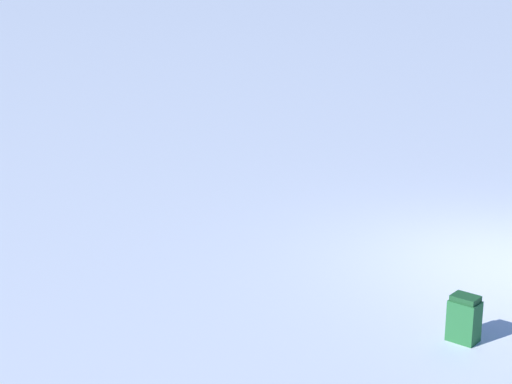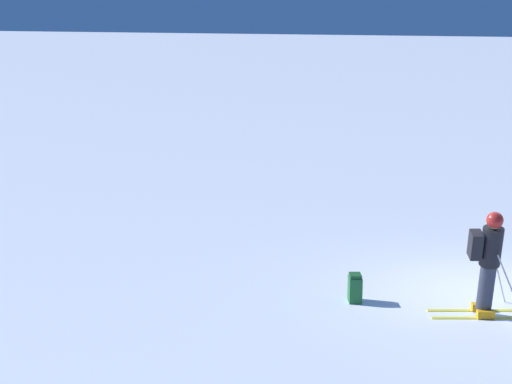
% 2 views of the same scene
% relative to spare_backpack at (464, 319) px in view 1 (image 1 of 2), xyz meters
% --- Properties ---
extents(spare_backpack, '(0.36, 0.32, 0.50)m').
position_rel_spare_backpack_xyz_m(spare_backpack, '(0.00, 0.00, 0.00)').
color(spare_backpack, '#236633').
rests_on(spare_backpack, ground).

